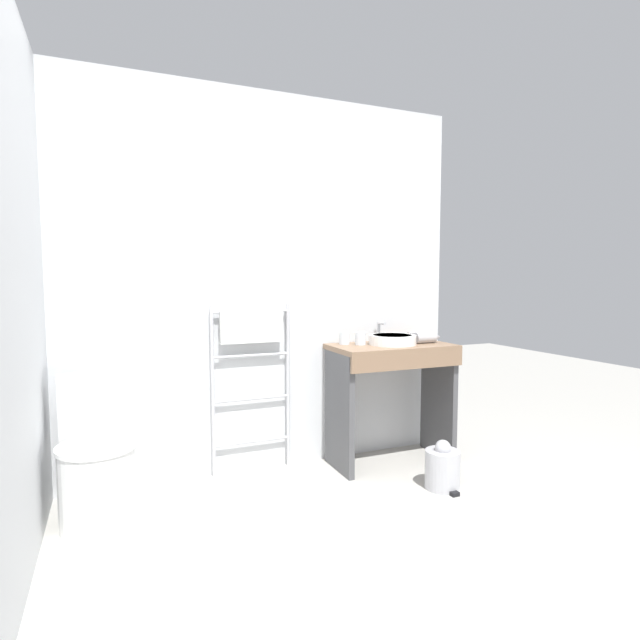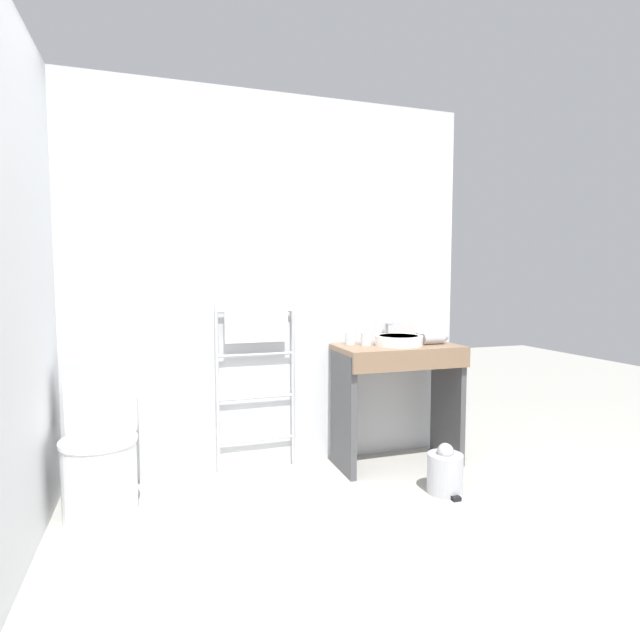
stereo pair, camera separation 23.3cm
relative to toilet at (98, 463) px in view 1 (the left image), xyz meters
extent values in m
plane|color=#B2AFA8|center=(1.02, -1.03, -0.31)|extent=(12.00, 12.00, 0.00)
cube|color=silver|center=(1.02, 0.44, 0.94)|extent=(2.79, 0.12, 2.49)
cube|color=silver|center=(-0.31, -0.33, 0.94)|extent=(0.12, 2.09, 2.49)
cylinder|color=white|center=(0.00, -0.06, -0.10)|extent=(0.38, 0.38, 0.41)
cylinder|color=white|center=(0.00, -0.06, 0.11)|extent=(0.39, 0.39, 0.02)
cube|color=white|center=(0.00, 0.19, 0.27)|extent=(0.37, 0.16, 0.34)
cylinder|color=silver|center=(0.00, 0.19, 0.45)|extent=(0.05, 0.05, 0.01)
cylinder|color=silver|center=(0.67, 0.35, 0.25)|extent=(0.02, 0.02, 1.11)
cylinder|color=silver|center=(1.18, 0.35, 0.25)|extent=(0.02, 0.02, 1.11)
cylinder|color=silver|center=(0.93, 0.35, -0.11)|extent=(0.51, 0.02, 0.02)
cylinder|color=silver|center=(0.93, 0.35, 0.18)|extent=(0.51, 0.02, 0.02)
cylinder|color=silver|center=(0.93, 0.35, 0.47)|extent=(0.51, 0.02, 0.02)
cylinder|color=silver|center=(0.93, 0.35, 0.76)|extent=(0.51, 0.02, 0.02)
cube|color=silver|center=(0.93, 0.32, 0.66)|extent=(0.41, 0.04, 0.21)
cube|color=#84664C|center=(1.86, 0.14, 0.50)|extent=(0.83, 0.46, 0.03)
cube|color=#84664C|center=(1.86, -0.08, 0.43)|extent=(0.83, 0.02, 0.10)
cube|color=#4C4C4F|center=(1.47, 0.14, 0.09)|extent=(0.04, 0.39, 0.79)
cube|color=#4C4C4F|center=(2.26, 0.14, 0.09)|extent=(0.04, 0.39, 0.79)
cylinder|color=white|center=(1.87, 0.14, 0.55)|extent=(0.32, 0.32, 0.07)
cylinder|color=silver|center=(1.87, 0.14, 0.58)|extent=(0.27, 0.27, 0.01)
cylinder|color=silver|center=(1.87, 0.33, 0.59)|extent=(0.02, 0.02, 0.15)
cylinder|color=silver|center=(1.87, 0.29, 0.65)|extent=(0.02, 0.09, 0.02)
cylinder|color=silver|center=(1.57, 0.27, 0.56)|extent=(0.07, 0.07, 0.09)
cylinder|color=silver|center=(1.66, 0.21, 0.56)|extent=(0.07, 0.07, 0.09)
cylinder|color=#B7B7BC|center=(2.12, 0.11, 0.56)|extent=(0.15, 0.08, 0.08)
cone|color=#9C9CA0|center=(2.22, 0.11, 0.56)|extent=(0.05, 0.07, 0.07)
cube|color=#B7B7BC|center=(2.08, 0.20, 0.56)|extent=(0.05, 0.10, 0.06)
cylinder|color=#B7B7BC|center=(1.93, -0.37, -0.19)|extent=(0.21, 0.21, 0.23)
sphere|color=#B7B7BC|center=(1.93, -0.37, -0.05)|extent=(0.10, 0.10, 0.10)
cube|color=black|center=(1.93, -0.49, -0.30)|extent=(0.05, 0.04, 0.02)
camera|label=1|loc=(0.09, -2.80, 0.97)|focal=28.00mm
camera|label=2|loc=(0.31, -2.88, 0.97)|focal=28.00mm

